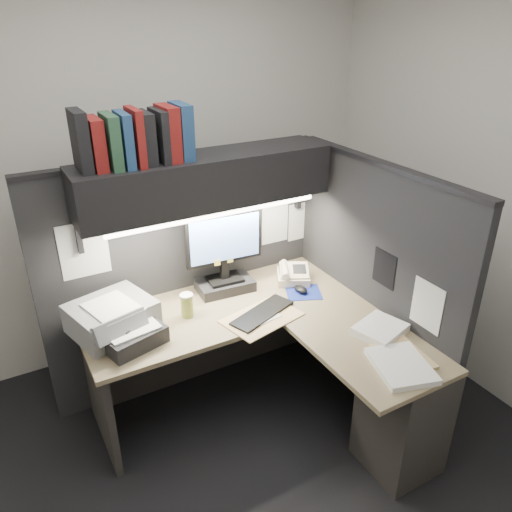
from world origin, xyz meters
name	(u,v)px	position (x,y,z in m)	size (l,w,h in m)	color
floor	(249,460)	(0.00, 0.00, 0.00)	(3.50, 3.50, 0.00)	black
wall_back	(148,175)	(0.00, 1.50, 1.35)	(3.50, 0.04, 2.70)	silver
wall_right	(492,196)	(1.75, 0.00, 1.35)	(0.04, 3.00, 2.70)	silver
partition_back	(187,275)	(0.03, 0.93, 0.80)	(1.90, 0.06, 1.60)	black
partition_right	(370,289)	(0.98, 0.18, 0.80)	(0.06, 1.50, 1.60)	black
desk	(312,378)	(0.43, 0.00, 0.44)	(1.70, 1.53, 0.73)	#847354
overhead_shelf	(206,180)	(0.12, 0.75, 1.50)	(1.55, 0.34, 0.30)	black
task_light_tube	(217,214)	(0.12, 0.61, 1.33)	(0.04, 0.04, 1.32)	white
monitor	(224,261)	(0.22, 0.74, 0.95)	(0.51, 0.25, 0.55)	black
keyboard	(262,313)	(0.29, 0.35, 0.74)	(0.44, 0.15, 0.02)	black
mousepad	(303,292)	(0.66, 0.45, 0.73)	(0.22, 0.20, 0.00)	navy
mouse	(301,289)	(0.64, 0.46, 0.75)	(0.07, 0.11, 0.04)	black
telephone	(293,274)	(0.69, 0.63, 0.77)	(0.21, 0.22, 0.09)	beige
coffee_cup	(187,306)	(-0.12, 0.57, 0.80)	(0.07, 0.07, 0.14)	#CAC151
printer	(112,317)	(-0.55, 0.64, 0.82)	(0.44, 0.37, 0.17)	gray
notebook_stack	(131,336)	(-0.49, 0.46, 0.78)	(0.32, 0.27, 0.10)	black
open_folder	(262,318)	(0.26, 0.32, 0.73)	(0.45, 0.29, 0.01)	tan
paper_stack_a	(380,330)	(0.78, -0.15, 0.76)	(0.27, 0.23, 0.05)	white
paper_stack_b	(401,366)	(0.66, -0.44, 0.75)	(0.27, 0.34, 0.03)	white
manila_stack	(402,356)	(0.73, -0.38, 0.74)	(0.24, 0.30, 0.02)	tan
binder_row	(135,138)	(-0.27, 0.75, 1.79)	(0.61, 0.26, 0.31)	black
pinned_papers	(265,250)	(0.42, 0.56, 1.05)	(1.76, 1.31, 0.51)	white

